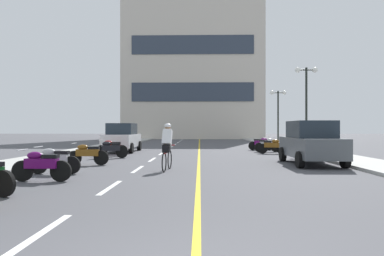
{
  "coord_description": "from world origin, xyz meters",
  "views": [
    {
      "loc": [
        0.29,
        -3.03,
        1.52
      ],
      "look_at": [
        -0.21,
        19.53,
        1.52
      ],
      "focal_mm": 33.17,
      "sensor_mm": 36.0,
      "label": 1
    }
  ],
  "objects": [
    {
      "name": "lane_dash_9",
      "position": [
        -2.0,
        38.0,
        0.0
      ],
      "size": [
        0.14,
        2.2,
        0.01
      ],
      "primitive_type": "cube",
      "color": "silver",
      "rests_on": "ground"
    },
    {
      "name": "motorcycle_8",
      "position": [
        4.59,
        19.55,
        0.47
      ],
      "size": [
        1.68,
        0.66,
        0.92
      ],
      "color": "black",
      "rests_on": "ground"
    },
    {
      "name": "lane_dash_10",
      "position": [
        -2.0,
        42.0,
        0.0
      ],
      "size": [
        0.14,
        2.2,
        0.01
      ],
      "primitive_type": "cube",
      "color": "silver",
      "rests_on": "ground"
    },
    {
      "name": "street_lamp_far",
      "position": [
        7.28,
        28.75,
        3.62
      ],
      "size": [
        1.46,
        0.36,
        4.74
      ],
      "color": "black",
      "rests_on": "curb_right"
    },
    {
      "name": "lane_dash_3",
      "position": [
        -2.0,
        14.0,
        0.0
      ],
      "size": [
        0.14,
        2.2,
        0.01
      ],
      "primitive_type": "cube",
      "color": "silver",
      "rests_on": "ground"
    },
    {
      "name": "lane_dash_0",
      "position": [
        -2.0,
        2.0,
        0.0
      ],
      "size": [
        0.14,
        2.2,
        0.01
      ],
      "primitive_type": "cube",
      "color": "silver",
      "rests_on": "ground"
    },
    {
      "name": "lane_dash_1",
      "position": [
        -2.0,
        6.0,
        0.0
      ],
      "size": [
        0.14,
        2.2,
        0.01
      ],
      "primitive_type": "cube",
      "color": "silver",
      "rests_on": "ground"
    },
    {
      "name": "parked_car_mid",
      "position": [
        -4.66,
        19.42,
        0.92
      ],
      "size": [
        1.93,
        4.2,
        1.82
      ],
      "color": "black",
      "rests_on": "ground"
    },
    {
      "name": "parked_car_near",
      "position": [
        4.94,
        11.89,
        0.92
      ],
      "size": [
        1.92,
        4.2,
        1.82
      ],
      "color": "black",
      "rests_on": "ground"
    },
    {
      "name": "motorcycle_3",
      "position": [
        -4.49,
        8.52,
        0.47
      ],
      "size": [
        1.7,
        0.6,
        0.92
      ],
      "color": "black",
      "rests_on": "ground"
    },
    {
      "name": "motorcycle_6",
      "position": [
        -4.48,
        16.04,
        0.47
      ],
      "size": [
        1.7,
        0.6,
        0.92
      ],
      "color": "black",
      "rests_on": "ground"
    },
    {
      "name": "ground_plane",
      "position": [
        0.0,
        21.0,
        0.0
      ],
      "size": [
        140.0,
        140.0,
        0.0
      ],
      "primitive_type": "plane",
      "color": "#47474C"
    },
    {
      "name": "cyclist_rider",
      "position": [
        -0.88,
        9.67,
        0.89
      ],
      "size": [
        0.43,
        1.77,
        1.71
      ],
      "color": "black",
      "rests_on": "ground"
    },
    {
      "name": "lane_dash_11",
      "position": [
        -2.0,
        46.0,
        0.0
      ],
      "size": [
        0.14,
        2.2,
        0.01
      ],
      "primitive_type": "cube",
      "color": "silver",
      "rests_on": "ground"
    },
    {
      "name": "curb_left",
      "position": [
        -7.2,
        24.0,
        0.06
      ],
      "size": [
        2.4,
        72.0,
        0.12
      ],
      "primitive_type": "cube",
      "color": "#A8A8A3",
      "rests_on": "ground"
    },
    {
      "name": "motorcycle_2",
      "position": [
        -4.22,
        6.94,
        0.47
      ],
      "size": [
        1.7,
        0.6,
        0.92
      ],
      "color": "black",
      "rests_on": "ground"
    },
    {
      "name": "curb_right",
      "position": [
        7.2,
        24.0,
        0.06
      ],
      "size": [
        2.4,
        72.0,
        0.12
      ],
      "primitive_type": "cube",
      "color": "#A8A8A3",
      "rests_on": "ground"
    },
    {
      "name": "lane_dash_7",
      "position": [
        -2.0,
        30.0,
        0.0
      ],
      "size": [
        0.14,
        2.2,
        0.01
      ],
      "primitive_type": "cube",
      "color": "silver",
      "rests_on": "ground"
    },
    {
      "name": "motorcycle_4",
      "position": [
        -4.29,
        11.31,
        0.47
      ],
      "size": [
        1.7,
        0.6,
        0.92
      ],
      "color": "black",
      "rests_on": "ground"
    },
    {
      "name": "motorcycle_9",
      "position": [
        4.49,
        21.3,
        0.47
      ],
      "size": [
        1.7,
        0.6,
        0.92
      ],
      "color": "black",
      "rests_on": "ground"
    },
    {
      "name": "motorcycle_7",
      "position": [
        4.56,
        17.97,
        0.47
      ],
      "size": [
        1.68,
        0.64,
        0.92
      ],
      "color": "black",
      "rests_on": "ground"
    },
    {
      "name": "lane_dash_4",
      "position": [
        -2.0,
        18.0,
        0.0
      ],
      "size": [
        0.14,
        2.2,
        0.01
      ],
      "primitive_type": "cube",
      "color": "silver",
      "rests_on": "ground"
    },
    {
      "name": "lane_dash_8",
      "position": [
        -2.0,
        34.0,
        0.0
      ],
      "size": [
        0.14,
        2.2,
        0.01
      ],
      "primitive_type": "cube",
      "color": "silver",
      "rests_on": "ground"
    },
    {
      "name": "centre_line_yellow",
      "position": [
        0.25,
        24.0,
        0.0
      ],
      "size": [
        0.12,
        66.0,
        0.01
      ],
      "primitive_type": "cube",
      "color": "gold",
      "rests_on": "ground"
    },
    {
      "name": "lane_dash_2",
      "position": [
        -2.0,
        10.0,
        0.0
      ],
      "size": [
        0.14,
        2.2,
        0.01
      ],
      "primitive_type": "cube",
      "color": "silver",
      "rests_on": "ground"
    },
    {
      "name": "lane_dash_6",
      "position": [
        -2.0,
        26.0,
        0.0
      ],
      "size": [
        0.14,
        2.2,
        0.01
      ],
      "primitive_type": "cube",
      "color": "silver",
      "rests_on": "ground"
    },
    {
      "name": "motorcycle_5",
      "position": [
        -4.19,
        14.63,
        0.47
      ],
      "size": [
        1.64,
        0.79,
        0.92
      ],
      "color": "black",
      "rests_on": "ground"
    },
    {
      "name": "street_lamp_mid",
      "position": [
        7.16,
        19.94,
        4.0
      ],
      "size": [
        1.46,
        0.36,
        5.33
      ],
      "color": "black",
      "rests_on": "curb_right"
    },
    {
      "name": "lane_dash_5",
      "position": [
        -2.0,
        22.0,
        0.0
      ],
      "size": [
        0.14,
        2.2,
        0.01
      ],
      "primitive_type": "cube",
      "color": "silver",
      "rests_on": "ground"
    },
    {
      "name": "office_building",
      "position": [
        -0.69,
        48.19,
        10.69
      ],
      "size": [
        19.75,
        6.5,
        21.39
      ],
      "color": "beige",
      "rests_on": "ground"
    }
  ]
}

